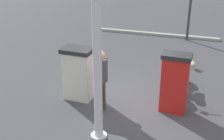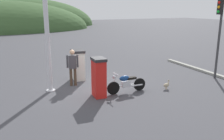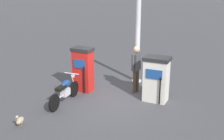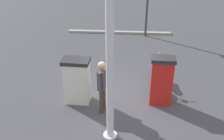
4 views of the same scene
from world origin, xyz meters
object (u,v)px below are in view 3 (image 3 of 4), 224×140
Objects in this scene: fuel_pump_near at (83,69)px; fuel_pump_far at (156,79)px; attendant_person at (136,66)px; canopy_support_pole at (138,32)px; motorcycle_near_pump at (65,91)px; wandering_duck at (20,120)px.

fuel_pump_near reaches higher than fuel_pump_far.
canopy_support_pole is (-1.15, -0.28, 1.04)m from attendant_person.
fuel_pump_far is 0.84× the size of motorcycle_near_pump.
canopy_support_pole is (-1.70, -1.14, 1.26)m from fuel_pump_far.
fuel_pump_far is at bearing 113.91° from motorcycle_near_pump.
fuel_pump_far reaches higher than wandering_duck.
fuel_pump_far is 3.75× the size of wandering_duck.
fuel_pump_far is 3.13m from motorcycle_near_pump.
fuel_pump_far is 4.58m from wandering_duck.
motorcycle_near_pump is (1.26, -0.08, -0.40)m from fuel_pump_near.
attendant_person is 0.41× the size of canopy_support_pole.
motorcycle_near_pump is at bearing -3.84° from fuel_pump_near.
fuel_pump_near is 3.98× the size of wandering_duck.
wandering_duck is (3.73, -2.39, -0.82)m from attendant_person.
fuel_pump_near is 2.64m from canopy_support_pole.
wandering_duck is 0.10× the size of canopy_support_pole.
canopy_support_pole is at bearing 150.12° from motorcycle_near_pump.
wandering_duck is at bearing -8.69° from fuel_pump_near.
motorcycle_near_pump reaches higher than wandering_duck.
fuel_pump_near is 3.28m from wandering_duck.
motorcycle_near_pump is at bearing -66.09° from fuel_pump_far.
canopy_support_pole reaches higher than wandering_duck.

